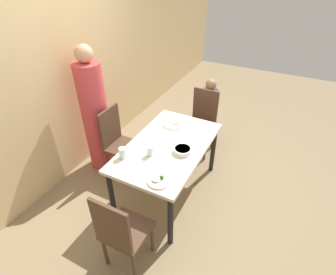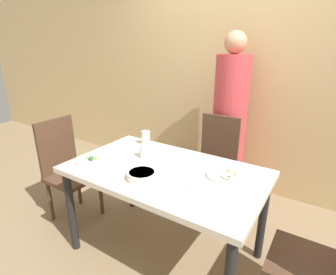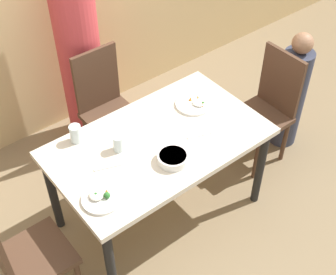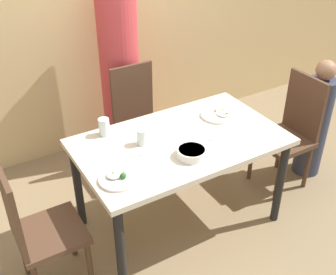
{
  "view_description": "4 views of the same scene",
  "coord_description": "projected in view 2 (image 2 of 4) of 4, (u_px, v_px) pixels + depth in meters",
  "views": [
    {
      "loc": [
        -2.14,
        -1.1,
        2.55
      ],
      "look_at": [
        -0.07,
        -0.04,
        0.91
      ],
      "focal_mm": 28.0,
      "sensor_mm": 36.0,
      "label": 1
    },
    {
      "loc": [
        0.95,
        -1.42,
        1.61
      ],
      "look_at": [
        -0.03,
        0.1,
        0.96
      ],
      "focal_mm": 28.0,
      "sensor_mm": 36.0,
      "label": 2
    },
    {
      "loc": [
        -1.32,
        -1.76,
        2.86
      ],
      "look_at": [
        0.01,
        -0.09,
        0.83
      ],
      "focal_mm": 50.0,
      "sensor_mm": 36.0,
      "label": 3
    },
    {
      "loc": [
        -1.32,
        -2.04,
        2.31
      ],
      "look_at": [
        -0.13,
        -0.06,
        0.84
      ],
      "focal_mm": 45.0,
      "sensor_mm": 36.0,
      "label": 4
    }
  ],
  "objects": [
    {
      "name": "chair_child_spot",
      "position": [
        324.0,
        259.0,
        1.42
      ],
      "size": [
        0.4,
        0.4,
        0.97
      ],
      "rotation": [
        0.0,
        0.0,
        -1.57
      ],
      "color": "#4C3323",
      "rests_on": "ground_plane"
    },
    {
      "name": "glass_water_tall",
      "position": [
        144.0,
        151.0,
        2.08
      ],
      "size": [
        0.07,
        0.07,
        0.11
      ],
      "color": "silver",
      "rests_on": "dining_table"
    },
    {
      "name": "person_adult",
      "position": [
        229.0,
        126.0,
        2.72
      ],
      "size": [
        0.34,
        0.34,
        1.73
      ],
      "color": "#C63D42",
      "rests_on": "ground_plane"
    },
    {
      "name": "plate_rice_child",
      "position": [
        91.0,
        159.0,
        2.03
      ],
      "size": [
        0.23,
        0.23,
        0.06
      ],
      "color": "white",
      "rests_on": "dining_table"
    },
    {
      "name": "glass_water_short",
      "position": [
        146.0,
        138.0,
        2.35
      ],
      "size": [
        0.08,
        0.08,
        0.12
      ],
      "color": "silver",
      "rests_on": "dining_table"
    },
    {
      "name": "chair_empty_left",
      "position": [
        67.0,
        168.0,
        2.46
      ],
      "size": [
        0.4,
        0.4,
        0.97
      ],
      "rotation": [
        0.0,
        0.0,
        1.57
      ],
      "color": "#4C3323",
      "rests_on": "ground_plane"
    },
    {
      "name": "wall_back",
      "position": [
        237.0,
        69.0,
        2.82
      ],
      "size": [
        10.0,
        0.06,
        2.7
      ],
      "color": "tan",
      "rests_on": "ground_plane"
    },
    {
      "name": "fork_steel",
      "position": [
        185.0,
        186.0,
        1.67
      ],
      "size": [
        0.18,
        0.07,
        0.01
      ],
      "color": "silver",
      "rests_on": "dining_table"
    },
    {
      "name": "spoon_steel",
      "position": [
        124.0,
        157.0,
        2.09
      ],
      "size": [
        0.18,
        0.08,
        0.01
      ],
      "color": "silver",
      "rests_on": "dining_table"
    },
    {
      "name": "bowl_curry",
      "position": [
        142.0,
        175.0,
        1.75
      ],
      "size": [
        0.19,
        0.19,
        0.06
      ],
      "color": "white",
      "rests_on": "dining_table"
    },
    {
      "name": "dining_table",
      "position": [
        165.0,
        180.0,
        1.93
      ],
      "size": [
        1.42,
        0.85,
        0.75
      ],
      "color": "beige",
      "rests_on": "ground_plane"
    },
    {
      "name": "plate_rice_adult",
      "position": [
        226.0,
        176.0,
        1.78
      ],
      "size": [
        0.26,
        0.26,
        0.05
      ],
      "color": "white",
      "rests_on": "dining_table"
    },
    {
      "name": "ground_plane",
      "position": [
        165.0,
        251.0,
        2.15
      ],
      "size": [
        10.0,
        10.0,
        0.0
      ],
      "primitive_type": "plane",
      "color": "#847051"
    },
    {
      "name": "chair_adult_spot",
      "position": [
        214.0,
        163.0,
        2.55
      ],
      "size": [
        0.4,
        0.4,
        0.97
      ],
      "color": "#4C3323",
      "rests_on": "ground_plane"
    }
  ]
}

